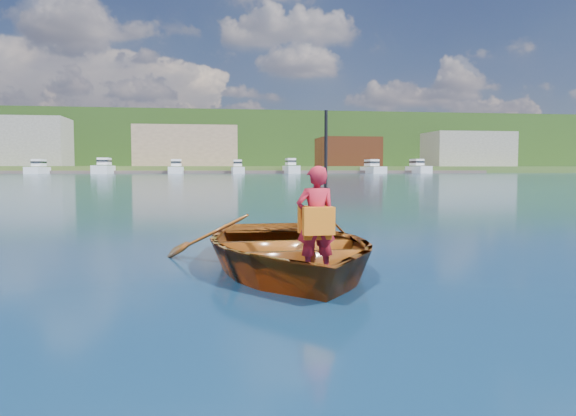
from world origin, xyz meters
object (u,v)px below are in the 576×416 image
(child_paddler, at_px, (316,220))
(marina_yachts, at_px, (168,168))
(dock, at_px, (203,172))
(rowboat, at_px, (286,247))

(child_paddler, height_order, marina_yachts, marina_yachts)
(child_paddler, height_order, dock, child_paddler)
(rowboat, distance_m, dock, 148.39)
(rowboat, bearing_deg, child_paddler, -77.28)
(child_paddler, bearing_deg, dock, 90.55)
(rowboat, distance_m, child_paddler, 1.00)
(rowboat, relative_size, marina_yachts, 0.03)
(rowboat, xyz_separation_m, marina_yachts, (-10.32, 143.71, 1.14))
(child_paddler, relative_size, marina_yachts, 0.01)
(child_paddler, distance_m, dock, 149.29)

